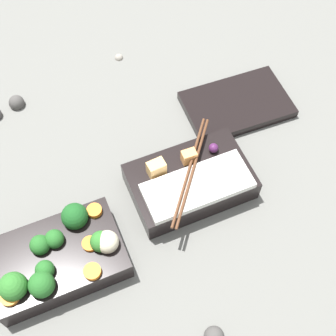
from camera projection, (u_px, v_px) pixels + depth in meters
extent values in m
plane|color=slate|center=(135.00, 221.00, 0.81)|extent=(3.00, 3.00, 0.00)
cube|color=black|center=(58.00, 259.00, 0.75)|extent=(0.21, 0.13, 0.05)
sphere|color=#2D7028|center=(101.00, 241.00, 0.73)|extent=(0.03, 0.03, 0.03)
sphere|color=#236023|center=(40.00, 245.00, 0.72)|extent=(0.03, 0.03, 0.03)
sphere|color=#2D7028|center=(13.00, 286.00, 0.69)|extent=(0.04, 0.04, 0.04)
sphere|color=#236023|center=(45.00, 270.00, 0.70)|extent=(0.03, 0.03, 0.03)
sphere|color=#236023|center=(54.00, 239.00, 0.73)|extent=(0.03, 0.03, 0.03)
sphere|color=#19511E|center=(75.00, 216.00, 0.75)|extent=(0.04, 0.04, 0.04)
sphere|color=#236023|center=(42.00, 285.00, 0.69)|extent=(0.04, 0.04, 0.04)
cylinder|color=orange|center=(90.00, 244.00, 0.73)|extent=(0.04, 0.04, 0.01)
cylinder|color=orange|center=(94.00, 211.00, 0.76)|extent=(0.03, 0.03, 0.01)
cylinder|color=orange|center=(92.00, 271.00, 0.71)|extent=(0.04, 0.04, 0.01)
cylinder|color=orange|center=(10.00, 296.00, 0.69)|extent=(0.04, 0.04, 0.01)
sphere|color=beige|center=(107.00, 242.00, 0.73)|extent=(0.04, 0.04, 0.04)
cube|color=black|center=(190.00, 181.00, 0.82)|extent=(0.21, 0.13, 0.05)
cube|color=white|center=(198.00, 186.00, 0.78)|extent=(0.18, 0.08, 0.01)
cube|color=#EAB266|center=(156.00, 168.00, 0.79)|extent=(0.03, 0.02, 0.03)
cube|color=#F4A356|center=(189.00, 157.00, 0.81)|extent=(0.03, 0.02, 0.02)
sphere|color=#4C1E4C|center=(213.00, 148.00, 0.82)|extent=(0.02, 0.02, 0.02)
cylinder|color=#56331E|center=(193.00, 171.00, 0.79)|extent=(0.14, 0.18, 0.01)
cylinder|color=#56331E|center=(189.00, 170.00, 0.79)|extent=(0.14, 0.18, 0.01)
cube|color=black|center=(237.00, 105.00, 0.93)|extent=(0.21, 0.14, 0.02)
sphere|color=#474442|center=(17.00, 103.00, 0.93)|extent=(0.03, 0.03, 0.03)
sphere|color=gray|center=(119.00, 57.00, 1.00)|extent=(0.02, 0.02, 0.02)
sphere|color=#474442|center=(214.00, 336.00, 0.70)|extent=(0.03, 0.03, 0.03)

